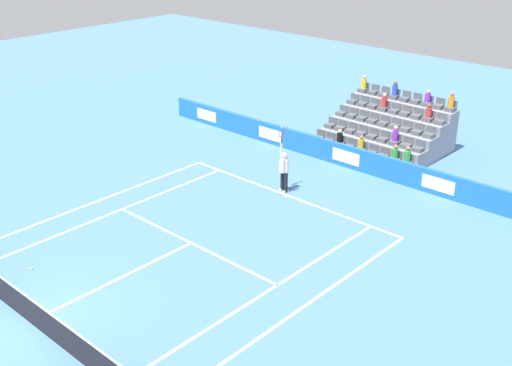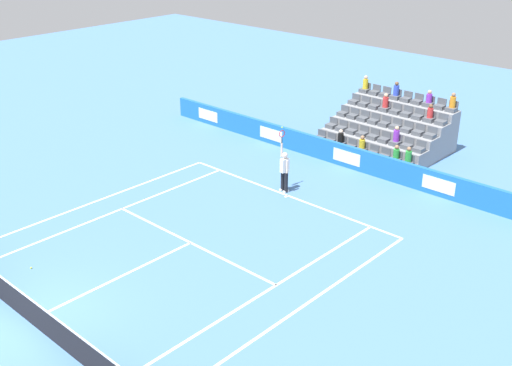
# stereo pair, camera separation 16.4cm
# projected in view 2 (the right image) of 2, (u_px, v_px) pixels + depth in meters

# --- Properties ---
(ground_plane) EXTENTS (80.00, 80.00, 0.00)m
(ground_plane) POSITION_uv_depth(u_px,v_px,m) (29.00, 321.00, 18.63)
(ground_plane) COLOR #4C7AB2
(line_baseline) EXTENTS (10.97, 0.10, 0.01)m
(line_baseline) POSITION_uv_depth(u_px,v_px,m) (288.00, 196.00, 26.62)
(line_baseline) COLOR white
(line_baseline) RESTS_ON ground
(line_service) EXTENTS (8.23, 0.10, 0.01)m
(line_service) POSITION_uv_depth(u_px,v_px,m) (191.00, 243.00, 22.93)
(line_service) COLOR white
(line_service) RESTS_ON ground
(line_centre_service) EXTENTS (0.10, 6.40, 0.01)m
(line_centre_service) POSITION_uv_depth(u_px,v_px,m) (118.00, 278.00, 20.78)
(line_centre_service) COLOR white
(line_centre_service) RESTS_ON ground
(line_singles_sideline_left) EXTENTS (0.10, 11.89, 0.01)m
(line_singles_sideline_left) POSITION_uv_depth(u_px,v_px,m) (113.00, 212.00, 25.18)
(line_singles_sideline_left) COLOR white
(line_singles_sideline_left) RESTS_ON ground
(line_singles_sideline_right) EXTENTS (0.10, 11.89, 0.01)m
(line_singles_sideline_right) POSITION_uv_depth(u_px,v_px,m) (267.00, 291.00, 20.08)
(line_singles_sideline_right) COLOR white
(line_singles_sideline_right) RESTS_ON ground
(line_doubles_sideline_left) EXTENTS (0.10, 11.89, 0.01)m
(line_doubles_sideline_left) POSITION_uv_depth(u_px,v_px,m) (93.00, 202.00, 26.03)
(line_doubles_sideline_left) COLOR white
(line_doubles_sideline_left) RESTS_ON ground
(line_doubles_sideline_right) EXTENTS (0.10, 11.89, 0.01)m
(line_doubles_sideline_right) POSITION_uv_depth(u_px,v_px,m) (300.00, 308.00, 19.23)
(line_doubles_sideline_right) COLOR white
(line_doubles_sideline_right) RESTS_ON ground
(line_centre_mark) EXTENTS (0.10, 0.20, 0.01)m
(line_centre_mark) POSITION_uv_depth(u_px,v_px,m) (286.00, 196.00, 26.56)
(line_centre_mark) COLOR white
(line_centre_mark) RESTS_ON ground
(sponsor_barrier) EXTENTS (23.31, 0.22, 1.05)m
(sponsor_barrier) POSITION_uv_depth(u_px,v_px,m) (348.00, 157.00, 29.30)
(sponsor_barrier) COLOR #1E66AD
(sponsor_barrier) RESTS_ON ground
(tennis_net) EXTENTS (11.97, 0.10, 1.07)m
(tennis_net) POSITION_uv_depth(u_px,v_px,m) (26.00, 307.00, 18.44)
(tennis_net) COLOR #33383D
(tennis_net) RESTS_ON ground
(tennis_player) EXTENTS (0.51, 0.40, 2.85)m
(tennis_player) POSITION_uv_depth(u_px,v_px,m) (284.00, 170.00, 26.64)
(tennis_player) COLOR black
(tennis_player) RESTS_ON ground
(stadium_stand) EXTENTS (5.58, 4.75, 3.03)m
(stadium_stand) POSITION_uv_depth(u_px,v_px,m) (390.00, 132.00, 31.58)
(stadium_stand) COLOR gray
(stadium_stand) RESTS_ON ground
(loose_tennis_ball) EXTENTS (0.07, 0.07, 0.07)m
(loose_tennis_ball) POSITION_uv_depth(u_px,v_px,m) (31.00, 268.00, 21.29)
(loose_tennis_ball) COLOR #D1E533
(loose_tennis_ball) RESTS_ON ground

